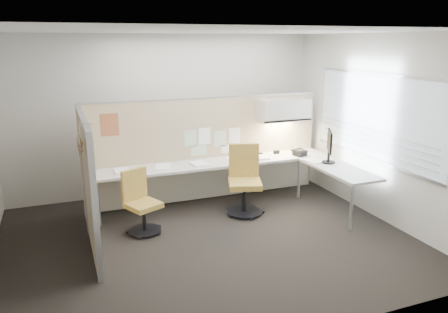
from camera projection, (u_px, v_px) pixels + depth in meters
name	position (u px, v px, depth m)	size (l,w,h in m)	color
floor	(207.00, 240.00, 6.08)	(5.50, 4.50, 0.01)	black
ceiling	(205.00, 30.00, 5.35)	(5.50, 4.50, 0.01)	white
wall_back	(165.00, 115.00, 7.74)	(5.50, 0.02, 2.80)	beige
wall_front	(293.00, 198.00, 3.69)	(5.50, 0.02, 2.80)	beige
wall_right	(376.00, 127.00, 6.68)	(0.02, 4.50, 2.80)	beige
window_pane	(376.00, 118.00, 6.63)	(0.01, 2.80, 1.30)	#92A0A9
partition_back	(207.00, 149.00, 7.49)	(4.10, 0.06, 1.75)	tan
partition_left	(88.00, 182.00, 5.78)	(0.06, 2.20, 1.75)	tan
desk	(238.00, 170.00, 7.26)	(4.00, 2.07, 0.73)	beige
overhead_bin	(284.00, 110.00, 7.60)	(0.90, 0.36, 0.38)	beige
task_light_strip	(283.00, 122.00, 7.66)	(0.60, 0.06, 0.02)	#FFEABF
pinned_papers	(212.00, 140.00, 7.44)	(1.01, 0.00, 0.47)	#8CBF8C
poster	(110.00, 125.00, 6.76)	(0.28, 0.00, 0.35)	orange
chair_left	(141.00, 204.00, 6.24)	(0.56, 0.57, 0.90)	black
chair_right	(244.00, 182.00, 6.94)	(0.64, 0.66, 1.08)	black
monitor	(329.00, 145.00, 7.10)	(0.28, 0.46, 0.54)	black
phone	(299.00, 153.00, 7.63)	(0.26, 0.24, 0.12)	black
stapler	(259.00, 154.00, 7.63)	(0.14, 0.04, 0.05)	black
tape_dispenser	(276.00, 152.00, 7.76)	(0.10, 0.06, 0.06)	black
coat_hook	(81.00, 155.00, 4.98)	(0.18, 0.43, 1.30)	silver
paper_stack_0	(122.00, 171.00, 6.69)	(0.23, 0.30, 0.04)	white
paper_stack_1	(163.00, 167.00, 6.93)	(0.23, 0.30, 0.02)	white
paper_stack_2	(199.00, 164.00, 7.04)	(0.23, 0.30, 0.04)	white
paper_stack_3	(234.00, 159.00, 7.39)	(0.23, 0.30, 0.01)	white
paper_stack_4	(261.00, 157.00, 7.48)	(0.23, 0.30, 0.03)	white
paper_stack_5	(314.00, 161.00, 7.26)	(0.23, 0.30, 0.02)	white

